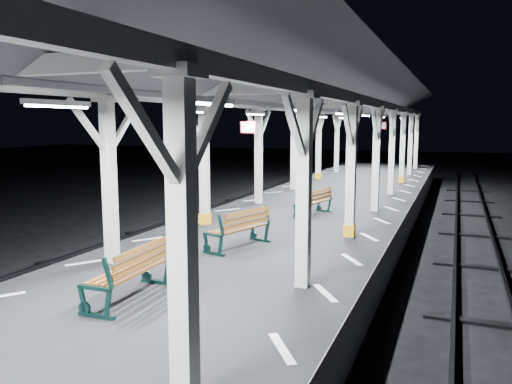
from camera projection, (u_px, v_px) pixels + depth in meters
The scene contains 10 objects.
ground at pixel (243, 291), 11.32m from camera, with size 120.00×120.00×0.00m, color black.
platform at pixel (243, 270), 11.25m from camera, with size 6.00×50.00×1.00m, color black.
hazard_stripes_left at pixel (150, 239), 12.09m from camera, with size 1.00×48.00×0.01m, color silver.
hazard_stripes_right at pixel (351, 260), 10.27m from camera, with size 1.00×48.00×0.01m, color silver.
track_left at pixel (69, 265), 13.16m from camera, with size 2.20×60.00×0.16m.
track_right at pixel (484, 321), 9.46m from camera, with size 2.20×60.00×0.16m.
canopy at pixel (242, 87), 10.67m from camera, with size 5.40×49.00×4.65m.
bench_near at pixel (134, 270), 7.88m from camera, with size 0.69×1.73×0.92m.
bench_mid at pixel (241, 227), 11.16m from camera, with size 1.06×1.76×0.90m.
bench_far at pixel (316, 201), 15.13m from camera, with size 0.88×1.59×0.82m.
Camera 1 is at (4.36, -10.00, 3.80)m, focal length 35.00 mm.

